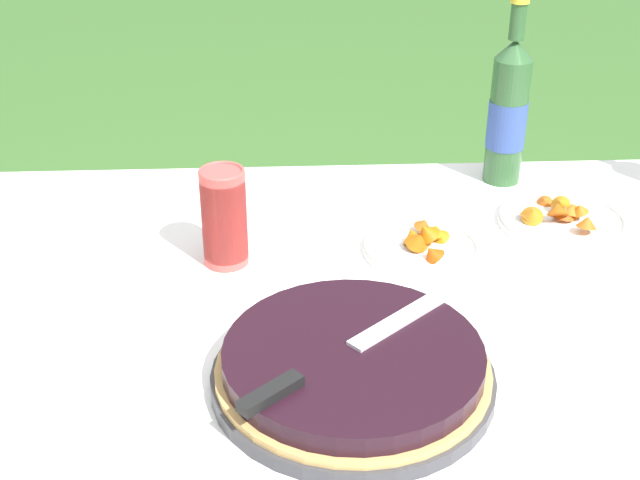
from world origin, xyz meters
TOP-DOWN VIEW (x-y plane):
  - garden_table at (0.00, 0.00)m, footprint 1.90×1.15m
  - tablecloth at (0.00, 0.00)m, footprint 1.91×1.16m
  - berry_tart at (0.11, -0.11)m, footprint 0.37×0.37m
  - serving_knife at (0.09, -0.13)m, footprint 0.30×0.27m
  - cup_stack at (-0.07, 0.22)m, footprint 0.07×0.07m
  - cider_bottle_green at (0.44, 0.50)m, footprint 0.07×0.07m
  - snack_plate_near at (0.25, 0.23)m, footprint 0.19×0.19m
  - snack_plate_left at (0.51, 0.32)m, footprint 0.22×0.22m

SIDE VIEW (x-z plane):
  - garden_table at x=0.00m, z-range 0.28..0.95m
  - tablecloth at x=0.00m, z-range 0.60..0.71m
  - snack_plate_left at x=0.51m, z-range 0.65..0.71m
  - snack_plate_near at x=0.25m, z-range 0.65..0.71m
  - berry_tart at x=0.11m, z-range 0.67..0.73m
  - serving_knife at x=0.09m, z-range 0.72..0.74m
  - cup_stack at x=-0.07m, z-range 0.67..0.83m
  - cider_bottle_green at x=0.44m, z-range 0.63..0.98m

